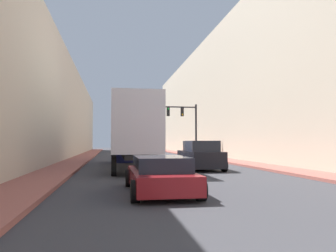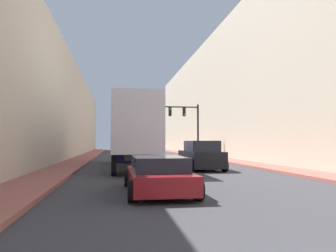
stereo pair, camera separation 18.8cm
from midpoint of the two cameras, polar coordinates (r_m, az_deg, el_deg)
sidewalk_right at (r=32.70m, az=8.48°, el=-5.60°), size 2.10×80.00×0.15m
sidewalk_left at (r=31.34m, az=-14.77°, el=-5.66°), size 2.10×80.00×0.15m
building_right at (r=34.52m, az=14.86°, el=6.25°), size 6.00×80.00×14.12m
building_left at (r=32.12m, az=-21.88°, el=3.36°), size 6.00×80.00×10.05m
semi_truck at (r=22.03m, az=-6.11°, el=-0.96°), size 2.56×13.49×4.22m
sedan_car at (r=11.06m, az=-1.24°, el=-8.51°), size 2.14×4.68×1.21m
suv_car at (r=20.25m, az=6.00°, el=-5.21°), size 2.16×4.59×1.77m
traffic_signal_gantry at (r=34.23m, az=2.65°, el=1.17°), size 6.06×0.35×5.65m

